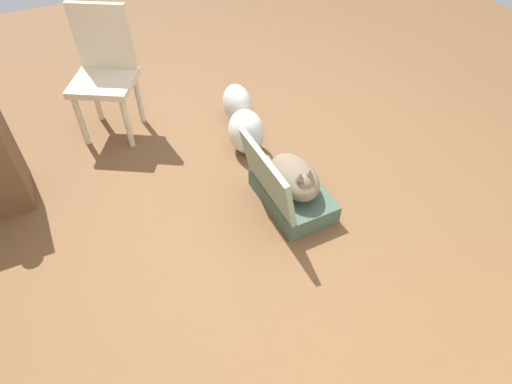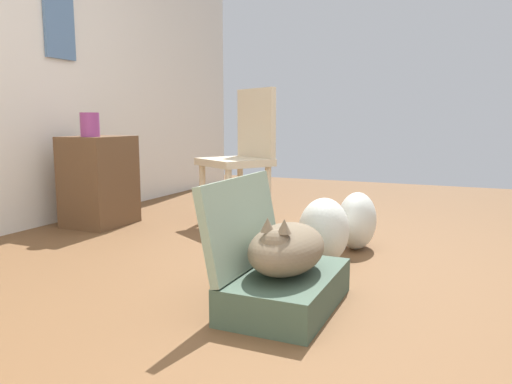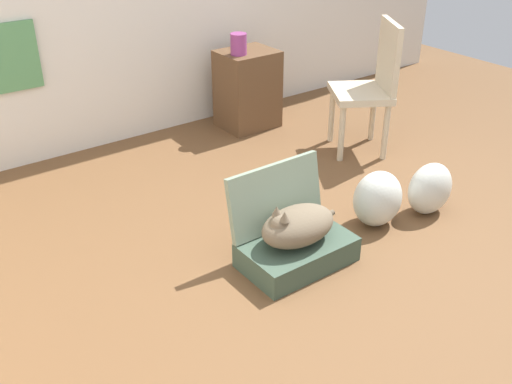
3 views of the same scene
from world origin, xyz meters
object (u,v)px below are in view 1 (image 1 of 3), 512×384
at_px(suitcase_base, 292,195).
at_px(chair, 104,69).
at_px(plastic_bag_white, 246,132).
at_px(plastic_bag_clear, 237,104).
at_px(cat, 295,177).

xyz_separation_m(suitcase_base, chair, (1.39, 0.85, 0.45)).
bearing_deg(suitcase_base, chair, 31.34).
bearing_deg(plastic_bag_white, suitcase_base, -176.91).
relative_size(plastic_bag_clear, chair, 0.34).
distance_m(suitcase_base, cat, 0.17).
height_order(suitcase_base, plastic_bag_clear, plastic_bag_clear).
relative_size(cat, plastic_bag_clear, 1.56).
bearing_deg(plastic_bag_clear, suitcase_base, 176.65).
relative_size(suitcase_base, chair, 0.62).
xyz_separation_m(plastic_bag_white, plastic_bag_clear, (0.37, -0.09, -0.01)).
bearing_deg(chair, plastic_bag_clear, 8.73).
xyz_separation_m(suitcase_base, plastic_bag_clear, (1.02, -0.06, 0.09)).
relative_size(suitcase_base, cat, 1.16).
bearing_deg(chair, suitcase_base, -27.47).
distance_m(suitcase_base, plastic_bag_white, 0.66).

